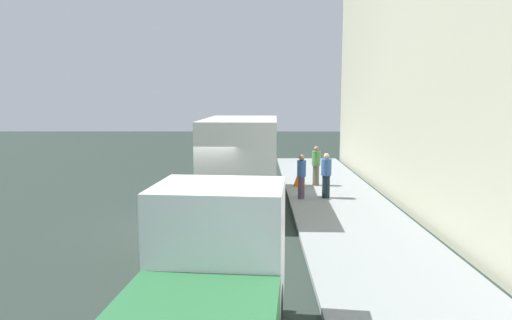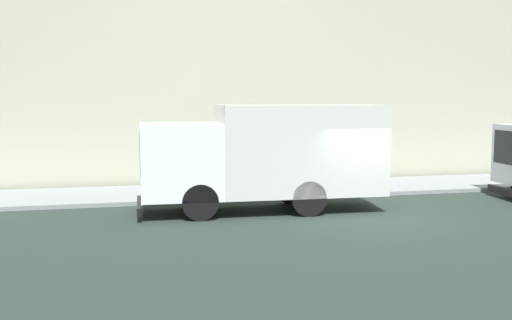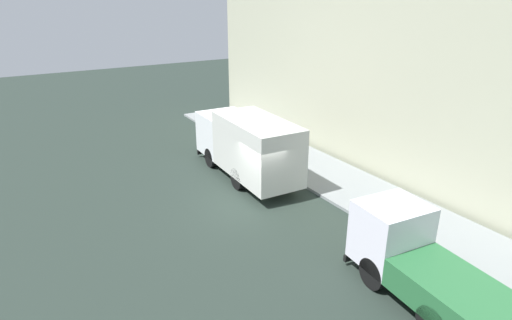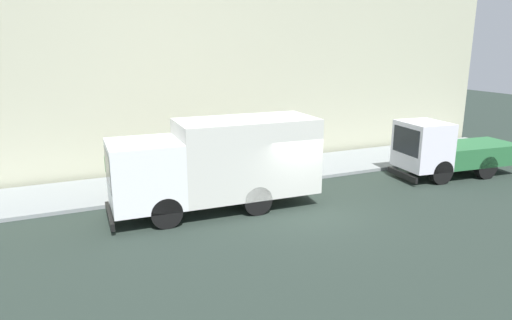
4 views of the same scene
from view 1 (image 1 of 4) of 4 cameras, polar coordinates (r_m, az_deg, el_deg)
ground at (r=14.34m, az=-7.27°, el=-8.07°), size 80.00×80.00×0.00m
sidewalk at (r=14.49m, az=12.07°, el=-7.73°), size 3.60×30.00×0.14m
building_facade at (r=14.76m, az=21.78°, el=14.59°), size 0.50×30.00×11.58m
large_utility_truck at (r=16.54m, az=-1.56°, el=0.21°), size 2.57×7.34×3.18m
small_flatbed_truck at (r=6.56m, az=-6.41°, el=-16.57°), size 2.49×5.71×2.50m
pedestrian_walking at (r=17.61m, az=8.52°, el=-1.76°), size 0.50×0.50×1.68m
pedestrian_standing at (r=20.08m, az=7.31°, el=-0.58°), size 0.44×0.44×1.68m
pedestrian_third at (r=17.35m, az=5.54°, el=-1.86°), size 0.43×0.43×1.65m
traffic_cone_orange at (r=19.84m, az=5.29°, el=-2.15°), size 0.52×0.52×0.74m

